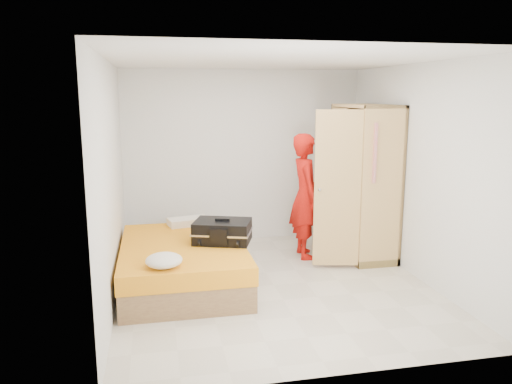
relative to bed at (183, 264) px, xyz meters
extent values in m
plane|color=beige|center=(1.05, -0.26, -0.25)|extent=(4.00, 4.00, 0.00)
plane|color=white|center=(1.05, -0.26, 2.35)|extent=(4.00, 4.00, 0.00)
cube|color=white|center=(1.05, 1.74, 1.05)|extent=(3.60, 0.02, 2.60)
cube|color=white|center=(1.05, -2.26, 1.05)|extent=(3.60, 0.02, 2.60)
cube|color=white|center=(-0.75, -0.26, 1.05)|extent=(0.02, 4.00, 2.60)
cube|color=white|center=(2.85, -0.26, 1.05)|extent=(0.02, 4.00, 2.60)
cube|color=olive|center=(0.00, 0.00, -0.10)|extent=(1.40, 2.00, 0.30)
cube|color=orange|center=(0.00, 0.00, 0.15)|extent=(1.42, 2.02, 0.20)
cube|color=#E2B46E|center=(2.82, 0.64, 0.80)|extent=(0.04, 1.20, 2.10)
cube|color=#E2B46E|center=(2.55, 0.06, 0.80)|extent=(0.58, 0.04, 2.10)
cube|color=#E2B46E|center=(2.55, 1.22, 0.80)|extent=(0.58, 0.04, 2.10)
cube|color=#E2B46E|center=(2.55, 0.64, 1.83)|extent=(0.58, 1.20, 0.04)
cube|color=#AE8E4A|center=(2.55, 0.64, -0.20)|extent=(0.58, 1.20, 0.10)
cube|color=#E2B46E|center=(2.28, 0.94, 0.80)|extent=(0.04, 0.59, 2.00)
cube|color=#E2B46E|center=(1.97, 0.14, 0.80)|extent=(0.58, 0.16, 2.00)
cylinder|color=#B2B2B7|center=(2.55, 0.64, 1.67)|extent=(0.02, 1.10, 0.02)
imported|color=red|center=(1.73, 0.73, 0.61)|extent=(0.43, 0.64, 1.72)
cube|color=black|center=(0.48, -0.02, 0.38)|extent=(0.77, 0.65, 0.26)
cube|color=black|center=(0.48, -0.02, 0.52)|extent=(0.17, 0.10, 0.03)
ellipsoid|color=silver|center=(-0.23, -0.79, 0.32)|extent=(0.38, 0.38, 0.14)
cube|color=silver|center=(0.13, 0.85, 0.30)|extent=(0.58, 0.38, 0.10)
camera|label=1|loc=(-0.29, -5.72, 1.98)|focal=35.00mm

